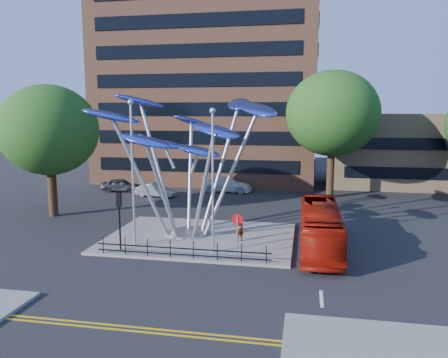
% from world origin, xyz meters
% --- Properties ---
extents(ground, '(120.00, 120.00, 0.00)m').
position_xyz_m(ground, '(0.00, 0.00, 0.00)').
color(ground, black).
rests_on(ground, ground).
extents(traffic_island, '(12.00, 9.00, 0.15)m').
position_xyz_m(traffic_island, '(-1.00, 6.00, 0.07)').
color(traffic_island, slate).
rests_on(traffic_island, ground).
extents(double_yellow_near, '(40.00, 0.12, 0.01)m').
position_xyz_m(double_yellow_near, '(0.00, -6.00, 0.01)').
color(double_yellow_near, gold).
rests_on(double_yellow_near, ground).
extents(double_yellow_far, '(40.00, 0.12, 0.01)m').
position_xyz_m(double_yellow_far, '(0.00, -6.30, 0.01)').
color(double_yellow_far, gold).
rests_on(double_yellow_far, ground).
extents(brick_tower, '(25.00, 15.00, 30.00)m').
position_xyz_m(brick_tower, '(-6.00, 32.00, 15.00)').
color(brick_tower, brown).
rests_on(brick_tower, ground).
extents(low_building_near, '(15.00, 8.00, 8.00)m').
position_xyz_m(low_building_near, '(16.00, 30.00, 4.00)').
color(low_building_near, tan).
rests_on(low_building_near, ground).
extents(tree_right, '(8.80, 8.80, 12.11)m').
position_xyz_m(tree_right, '(8.00, 22.00, 8.04)').
color(tree_right, black).
rests_on(tree_right, ground).
extents(tree_left, '(7.60, 7.60, 10.32)m').
position_xyz_m(tree_left, '(-14.00, 10.00, 6.79)').
color(tree_left, black).
rests_on(tree_left, ground).
extents(leaf_sculpture, '(12.72, 9.54, 9.51)m').
position_xyz_m(leaf_sculpture, '(-2.07, 6.68, 6.87)').
color(leaf_sculpture, '#9EA0A5').
rests_on(leaf_sculpture, traffic_island).
extents(street_lamp_left, '(0.36, 0.36, 8.80)m').
position_xyz_m(street_lamp_left, '(-4.50, 3.50, 5.36)').
color(street_lamp_left, '#9EA0A5').
rests_on(street_lamp_left, traffic_island).
extents(street_lamp_right, '(0.36, 0.36, 8.30)m').
position_xyz_m(street_lamp_right, '(0.50, 3.00, 5.09)').
color(street_lamp_right, '#9EA0A5').
rests_on(street_lamp_right, traffic_island).
extents(traffic_light_island, '(0.28, 0.18, 3.42)m').
position_xyz_m(traffic_light_island, '(-5.00, 2.50, 2.61)').
color(traffic_light_island, black).
rests_on(traffic_light_island, traffic_island).
extents(no_entry_sign_island, '(0.60, 0.10, 2.45)m').
position_xyz_m(no_entry_sign_island, '(2.00, 2.52, 1.82)').
color(no_entry_sign_island, '#9EA0A5').
rests_on(no_entry_sign_island, traffic_island).
extents(pedestrian_railing_front, '(10.00, 0.06, 1.00)m').
position_xyz_m(pedestrian_railing_front, '(-1.00, 1.70, 0.55)').
color(pedestrian_railing_front, black).
rests_on(pedestrian_railing_front, traffic_island).
extents(red_bus, '(2.32, 9.64, 2.68)m').
position_xyz_m(red_bus, '(6.60, 5.27, 1.34)').
color(red_bus, '#971207').
rests_on(red_bus, ground).
extents(pedestrian, '(0.67, 0.59, 1.53)m').
position_xyz_m(pedestrian, '(1.65, 5.53, 0.91)').
color(pedestrian, gray).
rests_on(pedestrian, traffic_island).
extents(parked_car_left, '(4.08, 1.89, 1.35)m').
position_xyz_m(parked_car_left, '(-13.21, 21.11, 0.68)').
color(parked_car_left, '#393B40').
rests_on(parked_car_left, ground).
extents(parked_car_mid, '(4.01, 1.77, 1.28)m').
position_xyz_m(parked_car_mid, '(-8.71, 19.09, 0.64)').
color(parked_car_mid, '#9B9DA2').
rests_on(parked_car_mid, ground).
extents(parked_car_right, '(5.24, 2.26, 1.50)m').
position_xyz_m(parked_car_right, '(-2.34, 23.00, 0.75)').
color(parked_car_right, silver).
rests_on(parked_car_right, ground).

